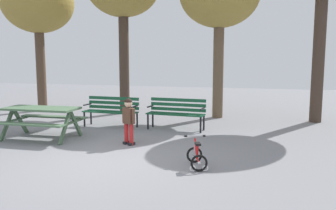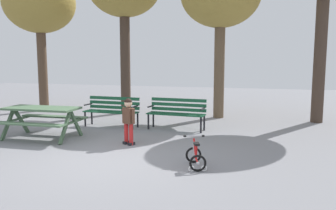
{
  "view_description": "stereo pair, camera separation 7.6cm",
  "coord_description": "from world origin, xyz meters",
  "px_view_note": "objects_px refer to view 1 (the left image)",
  "views": [
    {
      "loc": [
        2.88,
        -5.84,
        1.92
      ],
      "look_at": [
        0.67,
        1.96,
        0.85
      ],
      "focal_mm": 36.83,
      "sensor_mm": 36.0,
      "label": 1
    },
    {
      "loc": [
        2.95,
        -5.82,
        1.92
      ],
      "look_at": [
        0.67,
        1.96,
        0.85
      ],
      "focal_mm": 36.83,
      "sensor_mm": 36.0,
      "label": 2
    }
  ],
  "objects_px": {
    "child_standing": "(129,118)",
    "park_bench_far_left": "(112,109)",
    "park_bench_left": "(176,111)",
    "kids_bicycle": "(197,156)",
    "picnic_table": "(41,115)"
  },
  "relations": [
    {
      "from": "child_standing",
      "to": "park_bench_far_left",
      "type": "bearing_deg",
      "value": 124.74
    },
    {
      "from": "park_bench_far_left",
      "to": "child_standing",
      "type": "height_order",
      "value": "child_standing"
    },
    {
      "from": "park_bench_left",
      "to": "child_standing",
      "type": "xyz_separation_m",
      "value": [
        -0.61,
        -1.98,
        0.11
      ]
    },
    {
      "from": "child_standing",
      "to": "park_bench_left",
      "type": "bearing_deg",
      "value": 72.93
    },
    {
      "from": "child_standing",
      "to": "kids_bicycle",
      "type": "bearing_deg",
      "value": -33.87
    },
    {
      "from": "park_bench_left",
      "to": "kids_bicycle",
      "type": "bearing_deg",
      "value": -69.44
    },
    {
      "from": "park_bench_far_left",
      "to": "kids_bicycle",
      "type": "bearing_deg",
      "value": -44.8
    },
    {
      "from": "park_bench_left",
      "to": "kids_bicycle",
      "type": "xyz_separation_m",
      "value": [
        1.2,
        -3.19,
        -0.31
      ]
    },
    {
      "from": "park_bench_left",
      "to": "kids_bicycle",
      "type": "relative_size",
      "value": 2.58
    },
    {
      "from": "park_bench_far_left",
      "to": "park_bench_left",
      "type": "distance_m",
      "value": 1.9
    },
    {
      "from": "picnic_table",
      "to": "child_standing",
      "type": "distance_m",
      "value": 2.29
    },
    {
      "from": "picnic_table",
      "to": "kids_bicycle",
      "type": "relative_size",
      "value": 2.94
    },
    {
      "from": "park_bench_far_left",
      "to": "kids_bicycle",
      "type": "xyz_separation_m",
      "value": [
        3.1,
        -3.08,
        -0.31
      ]
    },
    {
      "from": "picnic_table",
      "to": "park_bench_left",
      "type": "height_order",
      "value": "park_bench_left"
    },
    {
      "from": "child_standing",
      "to": "picnic_table",
      "type": "bearing_deg",
      "value": -179.9
    }
  ]
}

